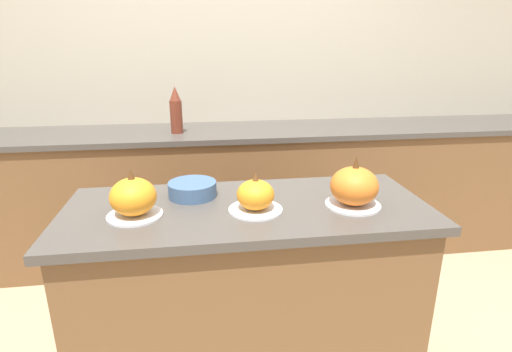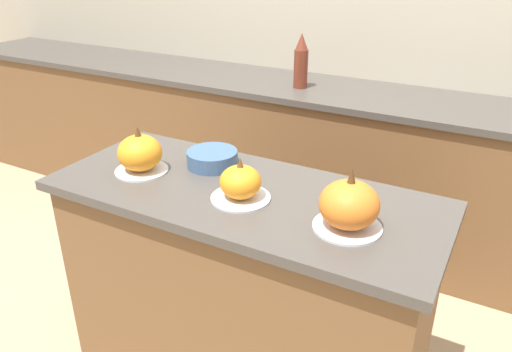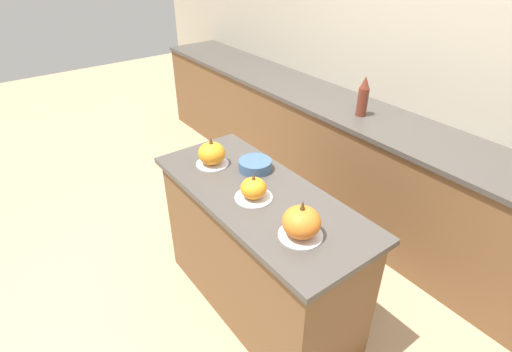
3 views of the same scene
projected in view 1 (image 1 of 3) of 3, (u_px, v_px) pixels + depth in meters
The scene contains 8 objects.
wall_back at pixel (221, 77), 2.91m from camera, with size 8.00×0.06×2.50m.
kitchen_island at pixel (248, 302), 1.68m from camera, with size 1.41×0.59×0.88m.
back_counter at pixel (227, 193), 2.85m from camera, with size 6.00×0.60×0.92m.
pumpkin_cake_left at pixel (133, 198), 1.43m from camera, with size 0.20×0.20×0.18m.
pumpkin_cake_center at pixel (256, 196), 1.48m from camera, with size 0.20×0.20×0.15m.
pumpkin_cake_right at pixel (354, 187), 1.52m from camera, with size 0.21×0.21×0.20m.
bottle_tall at pixel (176, 111), 2.56m from camera, with size 0.08×0.08×0.30m.
mixing_bowl at pixel (192, 189), 1.63m from camera, with size 0.20×0.20×0.06m.
Camera 1 is at (-0.17, -1.42, 1.48)m, focal length 28.00 mm.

